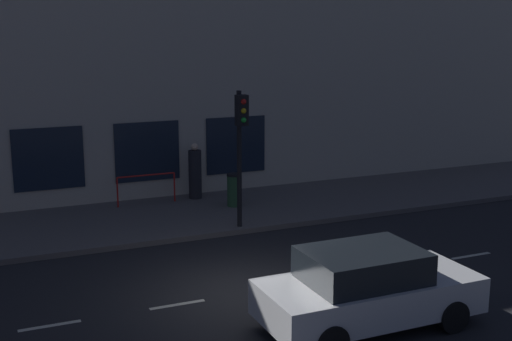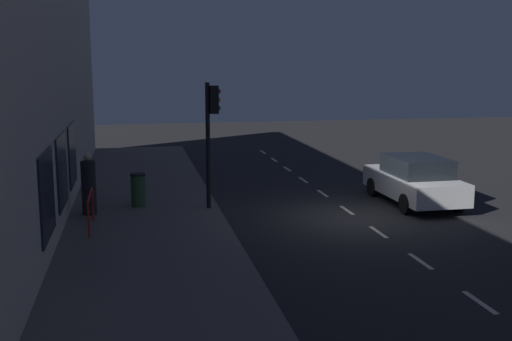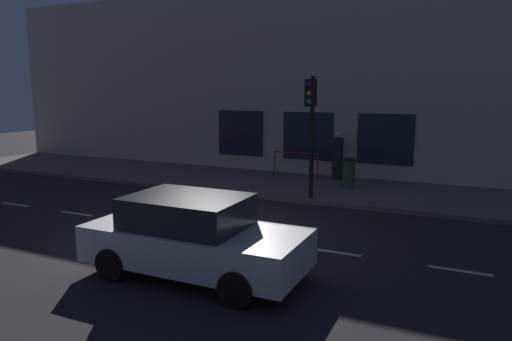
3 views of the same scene
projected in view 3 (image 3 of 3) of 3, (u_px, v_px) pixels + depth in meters
name	position (u px, v px, depth m)	size (l,w,h in m)	color
ground_plane	(198.00, 232.00, 12.07)	(60.00, 60.00, 0.00)	#232326
sidewalk	(288.00, 185.00, 17.63)	(4.50, 32.00, 0.15)	#5B5654
building_facade	(312.00, 81.00, 19.24)	(0.65, 32.00, 7.89)	beige
lane_centre_line	(232.00, 237.00, 11.65)	(0.12, 27.20, 0.01)	beige
traffic_light	(311.00, 115.00, 14.68)	(0.48, 0.32, 3.87)	black
parked_car_1	(194.00, 236.00, 9.10)	(1.99, 4.32, 1.58)	silver
pedestrian_0	(338.00, 158.00, 18.33)	(0.55, 0.55, 1.84)	#232328
trash_bin	(349.00, 173.00, 16.76)	(0.47, 0.47, 1.04)	#2D5633
red_railing	(296.00, 159.00, 18.94)	(0.05, 1.91, 0.97)	red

